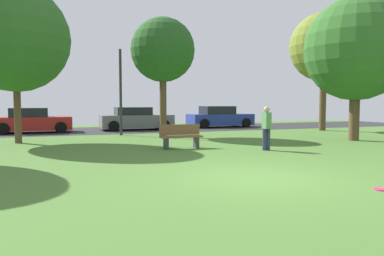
{
  "coord_description": "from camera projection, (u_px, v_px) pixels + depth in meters",
  "views": [
    {
      "loc": [
        -4.33,
        -7.42,
        1.75
      ],
      "look_at": [
        0.0,
        4.16,
        0.88
      ],
      "focal_mm": 34.77,
      "sensor_mm": 36.0,
      "label": 1
    }
  ],
  "objects": [
    {
      "name": "ground_plane",
      "position": [
        255.0,
        178.0,
        8.56
      ],
      "size": [
        44.0,
        44.0,
        0.0
      ],
      "primitive_type": "plane",
      "color": "#47702D"
    },
    {
      "name": "road_strip",
      "position": [
        127.0,
        130.0,
        23.51
      ],
      "size": [
        44.0,
        6.4,
        0.01
      ],
      "primitive_type": "cube",
      "color": "#28282B",
      "rests_on": "ground_plane"
    },
    {
      "name": "birch_tree_lone",
      "position": [
        15.0,
        38.0,
        15.54
      ],
      "size": [
        4.49,
        4.49,
        6.66
      ],
      "color": "brown",
      "rests_on": "ground_plane"
    },
    {
      "name": "oak_tree_left",
      "position": [
        163.0,
        50.0,
        18.86
      ],
      "size": [
        3.27,
        3.27,
        6.03
      ],
      "color": "brown",
      "rests_on": "ground_plane"
    },
    {
      "name": "oak_tree_right",
      "position": [
        356.0,
        49.0,
        16.66
      ],
      "size": [
        4.62,
        4.62,
        6.44
      ],
      "color": "brown",
      "rests_on": "ground_plane"
    },
    {
      "name": "oak_tree_center",
      "position": [
        324.0,
        47.0,
        22.58
      ],
      "size": [
        4.15,
        4.15,
        7.18
      ],
      "color": "brown",
      "rests_on": "ground_plane"
    },
    {
      "name": "person_catcher",
      "position": [
        266.0,
        126.0,
        13.44
      ],
      "size": [
        0.3,
        0.32,
        1.59
      ],
      "rotation": [
        0.0,
        0.0,
        -1.59
      ],
      "color": "#2D334C",
      "rests_on": "ground_plane"
    },
    {
      "name": "frisbee_disc",
      "position": [
        381.0,
        189.0,
        7.4
      ],
      "size": [
        0.27,
        0.27,
        0.03
      ],
      "primitive_type": "cylinder",
      "color": "#EA2D6B",
      "rests_on": "ground_plane"
    },
    {
      "name": "parked_car_red",
      "position": [
        32.0,
        121.0,
        21.19
      ],
      "size": [
        4.17,
        2.06,
        1.42
      ],
      "color": "#B21E1E",
      "rests_on": "ground_plane"
    },
    {
      "name": "parked_car_grey",
      "position": [
        136.0,
        119.0,
        23.47
      ],
      "size": [
        4.48,
        2.11,
        1.43
      ],
      "color": "slate",
      "rests_on": "ground_plane"
    },
    {
      "name": "parked_car_blue",
      "position": [
        219.0,
        117.0,
        25.97
      ],
      "size": [
        4.46,
        2.09,
        1.47
      ],
      "color": "#233893",
      "rests_on": "ground_plane"
    },
    {
      "name": "park_bench",
      "position": [
        181.0,
        136.0,
        14.01
      ],
      "size": [
        1.6,
        0.45,
        0.9
      ],
      "rotation": [
        0.0,
        0.0,
        3.14
      ],
      "color": "brown",
      "rests_on": "ground_plane"
    },
    {
      "name": "street_lamp_post",
      "position": [
        121.0,
        92.0,
        19.46
      ],
      "size": [
        0.14,
        0.14,
        4.5
      ],
      "primitive_type": "cylinder",
      "color": "#2D2D33",
      "rests_on": "ground_plane"
    }
  ]
}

